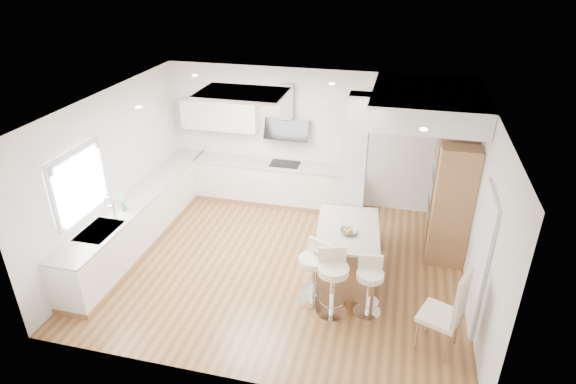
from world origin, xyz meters
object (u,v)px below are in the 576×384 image
(peninsula, at_px, (347,252))
(bar_stool_b, at_px, (333,280))
(bar_stool_c, at_px, (369,284))
(bar_stool_a, at_px, (314,270))
(dining_chair, at_px, (450,310))

(peninsula, xyz_separation_m, bar_stool_b, (-0.08, -0.96, 0.14))
(peninsula, bearing_deg, bar_stool_c, -68.58)
(bar_stool_a, xyz_separation_m, bar_stool_b, (0.32, -0.20, 0.02))
(bar_stool_a, bearing_deg, dining_chair, 6.92)
(bar_stool_a, relative_size, bar_stool_b, 0.96)
(bar_stool_a, bearing_deg, bar_stool_c, 19.20)
(peninsula, height_order, bar_stool_b, bar_stool_b)
(peninsula, relative_size, dining_chair, 1.20)
(bar_stool_b, bearing_deg, dining_chair, -31.21)
(bar_stool_c, bearing_deg, peninsula, 110.81)
(bar_stool_c, xyz_separation_m, dining_chair, (1.07, -0.52, 0.17))
(bar_stool_b, xyz_separation_m, bar_stool_c, (0.52, 0.12, -0.07))
(bar_stool_b, height_order, bar_stool_c, bar_stool_b)
(peninsula, distance_m, bar_stool_b, 0.98)
(peninsula, xyz_separation_m, dining_chair, (1.50, -1.36, 0.24))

